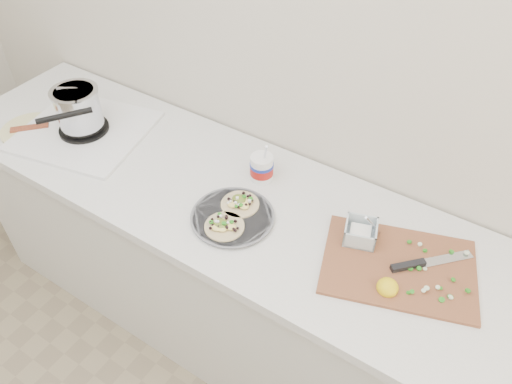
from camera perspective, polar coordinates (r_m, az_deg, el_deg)
The scene contains 6 objects.
counter at distance 2.13m, azimuth -2.63°, elevation -8.61°, with size 2.44×0.66×0.90m.
stove at distance 2.13m, azimuth -19.40°, elevation 8.12°, with size 0.57×0.54×0.24m.
taco_plate at distance 1.68m, azimuth -2.71°, elevation -2.64°, with size 0.29×0.29×0.04m.
tub at distance 1.79m, azimuth 0.72°, elevation 3.02°, with size 0.09×0.09×0.20m.
cutboard at distance 1.61m, azimuth 15.81°, elevation -7.58°, with size 0.54×0.45×0.07m.
bacon_plate at distance 2.26m, azimuth -24.40°, elevation 6.51°, with size 0.23×0.23×0.02m.
Camera 1 is at (0.79, 0.39, 2.13)m, focal length 35.00 mm.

